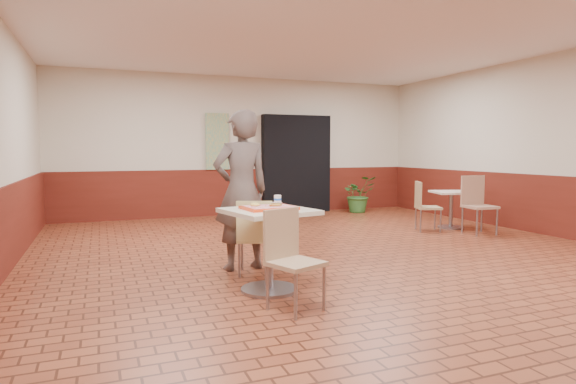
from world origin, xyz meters
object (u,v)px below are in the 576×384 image
object	(u,v)px
chair_main_back	(255,234)
serving_tray	(269,208)
potted_plant	(358,194)
chair_second_front	(477,201)
second_table	(451,203)
long_john_donut	(276,204)
customer	(241,190)
ring_donut	(255,205)
paper_cup	(278,200)
chair_second_left	(424,203)
chair_main_front	(290,254)
main_table	(269,236)

from	to	relation	value
chair_main_back	serving_tray	world-z (taller)	serving_tray
potted_plant	chair_second_front	bearing A→B (deg)	-81.15
second_table	potted_plant	xyz separation A→B (m)	(-0.47, 2.55, -0.04)
chair_main_back	long_john_donut	distance (m)	0.78
customer	ring_donut	distance (m)	0.93
ring_donut	long_john_donut	distance (m)	0.21
chair_main_back	paper_cup	xyz separation A→B (m)	(0.08, -0.52, 0.43)
serving_tray	chair_second_left	distance (m)	4.48
chair_main_front	chair_main_back	world-z (taller)	chair_main_front
chair_main_front	chair_main_back	size ratio (longest dim) A/B	1.04
long_john_donut	potted_plant	bearing A→B (deg)	53.00
chair_main_front	customer	distance (m)	1.61
paper_cup	second_table	world-z (taller)	paper_cup
main_table	chair_second_left	xyz separation A→B (m)	(3.73, 2.45, -0.08)
customer	potted_plant	bearing A→B (deg)	-140.01
potted_plant	main_table	bearing A→B (deg)	-127.63
chair_main_front	potted_plant	world-z (taller)	chair_main_front
ring_donut	chair_second_left	distance (m)	4.56
chair_main_front	second_table	size ratio (longest dim) A/B	1.33
main_table	second_table	xyz separation A→B (m)	(4.39, 2.53, -0.11)
chair_second_front	potted_plant	bearing A→B (deg)	104.44
main_table	ring_donut	world-z (taller)	ring_donut
main_table	potted_plant	size ratio (longest dim) A/B	1.00
long_john_donut	paper_cup	distance (m)	0.17
serving_tray	potted_plant	world-z (taller)	serving_tray
ring_donut	long_john_donut	xyz separation A→B (m)	(0.19, -0.09, 0.00)
paper_cup	chair_second_front	xyz separation A→B (m)	(4.27, 1.80, -0.36)
chair_second_left	second_table	bearing A→B (deg)	-60.32
ring_donut	second_table	xyz separation A→B (m)	(4.52, 2.48, -0.43)
long_john_donut	paper_cup	size ratio (longest dim) A/B	1.42
serving_tray	paper_cup	distance (m)	0.18
serving_tray	long_john_donut	size ratio (longest dim) A/B	3.67
serving_tray	ring_donut	distance (m)	0.14
chair_main_back	chair_second_front	world-z (taller)	chair_second_front
second_table	potted_plant	world-z (taller)	potted_plant
long_john_donut	paper_cup	bearing A→B (deg)	63.66
chair_main_back	paper_cup	distance (m)	0.68
chair_second_left	potted_plant	xyz separation A→B (m)	(0.18, 2.63, -0.07)
main_table	paper_cup	bearing A→B (deg)	39.77
chair_second_front	potted_plant	world-z (taller)	chair_second_front
chair_second_front	ring_donut	bearing A→B (deg)	-152.11
chair_second_left	ring_donut	bearing A→B (deg)	144.22
long_john_donut	potted_plant	distance (m)	6.42
long_john_donut	paper_cup	xyz separation A→B (m)	(0.07, 0.15, 0.03)
chair_main_back	customer	size ratio (longest dim) A/B	0.46
chair_main_front	long_john_donut	bearing A→B (deg)	61.19
main_table	chair_second_front	distance (m)	4.80
chair_main_front	chair_second_front	xyz separation A→B (m)	(4.41, 2.49, 0.05)
serving_tray	second_table	bearing A→B (deg)	29.96
serving_tray	main_table	bearing A→B (deg)	0.00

